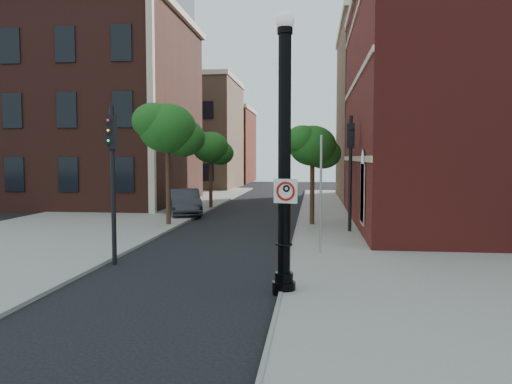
# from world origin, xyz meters

# --- Properties ---
(ground) EXTENTS (120.00, 120.00, 0.00)m
(ground) POSITION_xyz_m (0.00, 0.00, 0.00)
(ground) COLOR black
(ground) RESTS_ON ground
(sidewalk_right) EXTENTS (8.00, 60.00, 0.12)m
(sidewalk_right) POSITION_xyz_m (6.00, 10.00, 0.06)
(sidewalk_right) COLOR gray
(sidewalk_right) RESTS_ON ground
(sidewalk_left) EXTENTS (10.00, 50.00, 0.12)m
(sidewalk_left) POSITION_xyz_m (-9.00, 18.00, 0.06)
(sidewalk_left) COLOR gray
(sidewalk_left) RESTS_ON ground
(curb_edge) EXTENTS (0.10, 60.00, 0.14)m
(curb_edge) POSITION_xyz_m (2.05, 10.00, 0.07)
(curb_edge) COLOR gray
(curb_edge) RESTS_ON ground
(victorian_building) EXTENTS (18.60, 14.60, 17.95)m
(victorian_building) POSITION_xyz_m (-16.00, 23.97, 8.74)
(victorian_building) COLOR #51251E
(victorian_building) RESTS_ON ground
(bg_building_tan_a) EXTENTS (12.00, 12.00, 12.00)m
(bg_building_tan_a) POSITION_xyz_m (-12.00, 44.00, 6.00)
(bg_building_tan_a) COLOR #8E694D
(bg_building_tan_a) RESTS_ON ground
(bg_building_red) EXTENTS (12.00, 12.00, 10.00)m
(bg_building_red) POSITION_xyz_m (-12.00, 58.00, 5.00)
(bg_building_red) COLOR maroon
(bg_building_red) RESTS_ON ground
(bg_building_tan_b) EXTENTS (22.00, 14.00, 14.00)m
(bg_building_tan_b) POSITION_xyz_m (16.00, 30.00, 7.00)
(bg_building_tan_b) COLOR #8E694D
(bg_building_tan_b) RESTS_ON ground
(lamppost) EXTENTS (0.61, 0.61, 7.23)m
(lamppost) POSITION_xyz_m (2.11, 0.17, 3.34)
(lamppost) COLOR black
(lamppost) RESTS_ON ground
(no_parking_sign) EXTENTS (0.61, 0.17, 0.62)m
(no_parking_sign) POSITION_xyz_m (2.15, -0.01, 2.72)
(no_parking_sign) COLOR white
(no_parking_sign) RESTS_ON ground
(parked_car) EXTENTS (3.24, 5.25, 1.63)m
(parked_car) POSITION_xyz_m (-4.99, 17.08, 0.82)
(parked_car) COLOR #2A2A2E
(parked_car) RESTS_ON ground
(traffic_signal_left) EXTENTS (0.42, 0.47, 5.26)m
(traffic_signal_left) POSITION_xyz_m (-3.72, 3.10, 3.55)
(traffic_signal_left) COLOR black
(traffic_signal_left) RESTS_ON ground
(traffic_signal_right) EXTENTS (0.36, 0.45, 5.47)m
(traffic_signal_right) POSITION_xyz_m (4.55, 10.82, 3.69)
(traffic_signal_right) COLOR black
(traffic_signal_right) RESTS_ON ground
(utility_pole) EXTENTS (0.09, 0.09, 4.36)m
(utility_pole) POSITION_xyz_m (3.12, 5.34, 2.18)
(utility_pole) COLOR #999999
(utility_pole) RESTS_ON ground
(street_tree_a) EXTENTS (3.50, 3.16, 6.31)m
(street_tree_a) POSITION_xyz_m (-4.54, 12.29, 4.98)
(street_tree_a) COLOR #382116
(street_tree_a) RESTS_ON ground
(street_tree_b) EXTENTS (2.95, 2.66, 5.31)m
(street_tree_b) POSITION_xyz_m (-4.13, 20.97, 4.19)
(street_tree_b) COLOR #382116
(street_tree_b) RESTS_ON ground
(street_tree_c) EXTENTS (2.88, 2.61, 5.20)m
(street_tree_c) POSITION_xyz_m (2.82, 13.22, 4.10)
(street_tree_c) COLOR #382116
(street_tree_c) RESTS_ON ground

